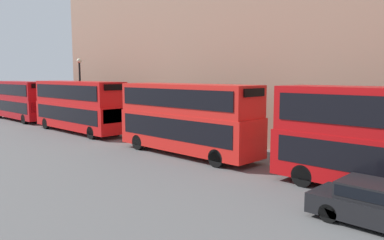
{
  "coord_description": "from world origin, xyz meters",
  "views": [
    {
      "loc": [
        -14.5,
        0.8,
        4.93
      ],
      "look_at": [
        0.48,
        15.42,
        2.4
      ],
      "focal_mm": 35.0,
      "sensor_mm": 36.0,
      "label": 1
    }
  ],
  "objects": [
    {
      "name": "bus_trailing",
      "position": [
        1.6,
        42.61,
        2.34
      ],
      "size": [
        2.59,
        10.29,
        4.24
      ],
      "color": "#A80F14",
      "rests_on": "ground"
    },
    {
      "name": "bus_third_in_queue",
      "position": [
        1.6,
        30.19,
        2.42
      ],
      "size": [
        2.59,
        11.11,
        4.39
      ],
      "color": "red",
      "rests_on": "ground"
    },
    {
      "name": "street_lamp",
      "position": [
        3.48,
        33.15,
        4.0
      ],
      "size": [
        0.44,
        0.44,
        6.48
      ],
      "color": "black",
      "rests_on": "ground"
    },
    {
      "name": "pedestrian",
      "position": [
        4.0,
        44.09,
        0.8
      ],
      "size": [
        0.36,
        0.36,
        1.74
      ],
      "color": "brown",
      "rests_on": "ground"
    },
    {
      "name": "bus_second_in_queue",
      "position": [
        1.6,
        16.97,
        2.42
      ],
      "size": [
        2.59,
        10.02,
        4.38
      ],
      "color": "red",
      "rests_on": "ground"
    },
    {
      "name": "car_hatchback",
      "position": [
        -1.8,
        4.52,
        0.76
      ],
      "size": [
        1.89,
        4.62,
        1.43
      ],
      "color": "black",
      "rests_on": "ground"
    }
  ]
}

